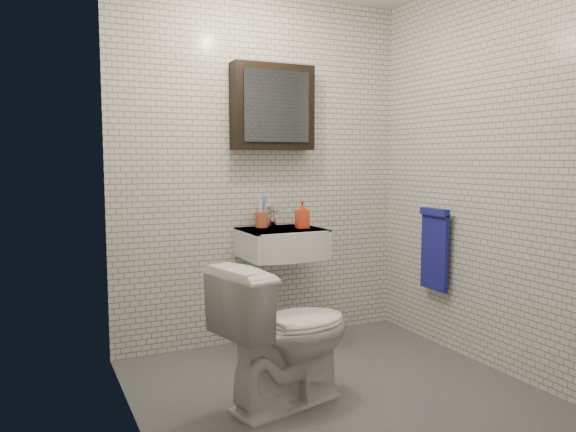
{
  "coord_description": "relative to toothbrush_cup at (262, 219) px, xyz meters",
  "views": [
    {
      "loc": [
        -1.56,
        -2.76,
        1.34
      ],
      "look_at": [
        -0.05,
        0.45,
        0.97
      ],
      "focal_mm": 35.0,
      "sensor_mm": 36.0,
      "label": 1
    }
  ],
  "objects": [
    {
      "name": "ground",
      "position": [
        0.04,
        -0.92,
        -0.91
      ],
      "size": [
        2.2,
        2.0,
        0.01
      ],
      "primitive_type": "cube",
      "color": "#494C50",
      "rests_on": "ground"
    },
    {
      "name": "room_shell",
      "position": [
        0.04,
        -0.92,
        0.56
      ],
      "size": [
        2.22,
        2.02,
        2.51
      ],
      "color": "silver",
      "rests_on": "ground"
    },
    {
      "name": "washbasin",
      "position": [
        0.09,
        -0.19,
        -0.15
      ],
      "size": [
        0.55,
        0.5,
        0.2
      ],
      "color": "white",
      "rests_on": "room_shell"
    },
    {
      "name": "faucet",
      "position": [
        0.09,
        0.01,
        0.01
      ],
      "size": [
        0.06,
        0.2,
        0.15
      ],
      "color": "silver",
      "rests_on": "washbasin"
    },
    {
      "name": "mirror_cabinet",
      "position": [
        0.09,
        0.01,
        0.79
      ],
      "size": [
        0.6,
        0.15,
        0.6
      ],
      "color": "black",
      "rests_on": "room_shell"
    },
    {
      "name": "towel_rail",
      "position": [
        1.09,
        -0.57,
        -0.19
      ],
      "size": [
        0.09,
        0.3,
        0.58
      ],
      "color": "silver",
      "rests_on": "room_shell"
    },
    {
      "name": "toothbrush_cup",
      "position": [
        0.0,
        0.0,
        0.0
      ],
      "size": [
        0.1,
        0.1,
        0.24
      ],
      "rotation": [
        0.0,
        0.0,
        -0.15
      ],
      "color": "#BC502F",
      "rests_on": "washbasin"
    },
    {
      "name": "soap_bottle",
      "position": [
        0.24,
        -0.16,
        0.03
      ],
      "size": [
        0.1,
        0.1,
        0.19
      ],
      "primitive_type": "imported",
      "rotation": [
        0.0,
        0.0,
        -0.15
      ],
      "color": "orange",
      "rests_on": "washbasin"
    },
    {
      "name": "toilet",
      "position": [
        -0.27,
        -0.99,
        -0.52
      ],
      "size": [
        0.86,
        0.62,
        0.79
      ],
      "primitive_type": "imported",
      "rotation": [
        0.0,
        0.0,
        1.82
      ],
      "color": "white",
      "rests_on": "ground"
    }
  ]
}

